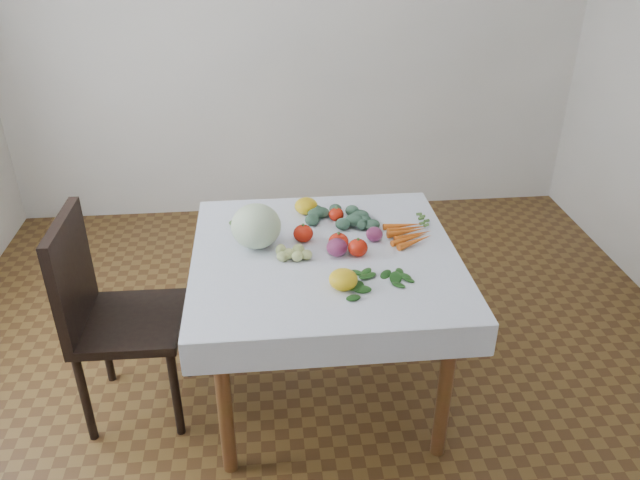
{
  "coord_description": "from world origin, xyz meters",
  "views": [
    {
      "loc": [
        -0.25,
        -2.28,
        2.1
      ],
      "look_at": [
        -0.02,
        0.0,
        0.82
      ],
      "focal_mm": 35.0,
      "sensor_mm": 36.0,
      "label": 1
    }
  ],
  "objects_px": {
    "heirloom_back": "(306,206)",
    "carrot_bunch": "(410,233)",
    "chair": "(105,307)",
    "table": "(325,273)",
    "cabbage": "(256,226)"
  },
  "relations": [
    {
      "from": "carrot_bunch",
      "to": "heirloom_back",
      "type": "bearing_deg",
      "value": 148.53
    },
    {
      "from": "cabbage",
      "to": "chair",
      "type": "bearing_deg",
      "value": -169.59
    },
    {
      "from": "carrot_bunch",
      "to": "chair",
      "type": "bearing_deg",
      "value": -174.02
    },
    {
      "from": "cabbage",
      "to": "table",
      "type": "bearing_deg",
      "value": -17.81
    },
    {
      "from": "table",
      "to": "heirloom_back",
      "type": "bearing_deg",
      "value": 97.43
    },
    {
      "from": "heirloom_back",
      "to": "carrot_bunch",
      "type": "relative_size",
      "value": 0.47
    },
    {
      "from": "heirloom_back",
      "to": "chair",
      "type": "bearing_deg",
      "value": -155.18
    },
    {
      "from": "chair",
      "to": "cabbage",
      "type": "bearing_deg",
      "value": 10.41
    },
    {
      "from": "table",
      "to": "carrot_bunch",
      "type": "relative_size",
      "value": 4.23
    },
    {
      "from": "cabbage",
      "to": "carrot_bunch",
      "type": "xyz_separation_m",
      "value": [
        0.68,
        0.02,
        -0.08
      ]
    },
    {
      "from": "chair",
      "to": "carrot_bunch",
      "type": "height_order",
      "value": "chair"
    },
    {
      "from": "table",
      "to": "chair",
      "type": "height_order",
      "value": "chair"
    },
    {
      "from": "heirloom_back",
      "to": "cabbage",
      "type": "bearing_deg",
      "value": -129.13
    },
    {
      "from": "chair",
      "to": "carrot_bunch",
      "type": "xyz_separation_m",
      "value": [
        1.34,
        0.14,
        0.21
      ]
    },
    {
      "from": "carrot_bunch",
      "to": "table",
      "type": "bearing_deg",
      "value": -164.1
    }
  ]
}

